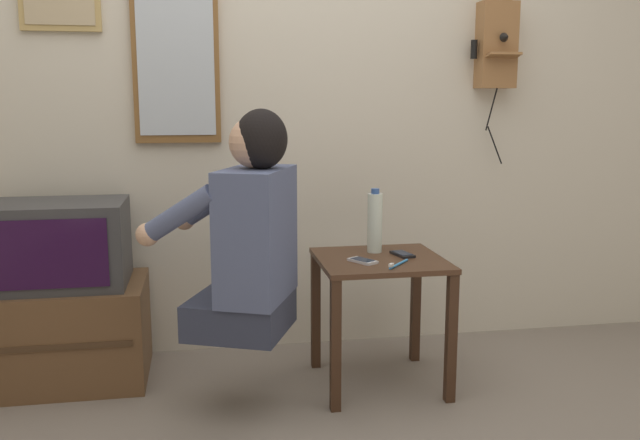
# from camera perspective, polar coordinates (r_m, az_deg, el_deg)

# --- Properties ---
(wall_back) EXTENTS (6.80, 0.05, 2.55)m
(wall_back) POSITION_cam_1_polar(r_m,az_deg,el_deg) (3.31, -3.99, 10.95)
(wall_back) COLOR beige
(wall_back) RESTS_ON ground_plane
(side_table) EXTENTS (0.53, 0.51, 0.56)m
(side_table) POSITION_cam_1_polar(r_m,az_deg,el_deg) (2.91, 5.06, -5.38)
(side_table) COLOR #422819
(side_table) RESTS_ON ground_plane
(person) EXTENTS (0.62, 0.56, 0.87)m
(person) POSITION_cam_1_polar(r_m,az_deg,el_deg) (2.60, -5.99, -1.11)
(person) COLOR #2D3347
(person) RESTS_ON ground_plane
(tv_stand) EXTENTS (0.76, 0.50, 0.44)m
(tv_stand) POSITION_cam_1_polar(r_m,az_deg,el_deg) (3.21, -21.22, -8.84)
(tv_stand) COLOR brown
(tv_stand) RESTS_ON ground_plane
(television) EXTENTS (0.58, 0.42, 0.36)m
(television) POSITION_cam_1_polar(r_m,az_deg,el_deg) (3.10, -21.29, -1.90)
(television) COLOR #38383A
(television) RESTS_ON tv_stand
(wall_phone_antique) EXTENTS (0.22, 0.18, 0.84)m
(wall_phone_antique) POSITION_cam_1_polar(r_m,az_deg,el_deg) (3.53, 14.64, 14.15)
(wall_phone_antique) COLOR olive
(wall_mirror) EXTENTS (0.39, 0.03, 0.72)m
(wall_mirror) POSITION_cam_1_polar(r_m,az_deg,el_deg) (3.25, -12.02, 12.75)
(wall_mirror) COLOR brown
(cell_phone_held) EXTENTS (0.12, 0.14, 0.01)m
(cell_phone_held) POSITION_cam_1_polar(r_m,az_deg,el_deg) (2.80, 3.61, -3.44)
(cell_phone_held) COLOR silver
(cell_phone_held) RESTS_ON side_table
(cell_phone_spare) EXTENTS (0.08, 0.13, 0.01)m
(cell_phone_spare) POSITION_cam_1_polar(r_m,az_deg,el_deg) (2.94, 6.95, -2.87)
(cell_phone_spare) COLOR black
(cell_phone_spare) RESTS_ON side_table
(water_bottle) EXTENTS (0.06, 0.06, 0.28)m
(water_bottle) POSITION_cam_1_polar(r_m,az_deg,el_deg) (2.97, 4.64, -0.19)
(water_bottle) COLOR silver
(water_bottle) RESTS_ON side_table
(toothbrush) EXTENTS (0.12, 0.14, 0.02)m
(toothbrush) POSITION_cam_1_polar(r_m,az_deg,el_deg) (2.75, 6.54, -3.72)
(toothbrush) COLOR #338CD8
(toothbrush) RESTS_ON side_table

